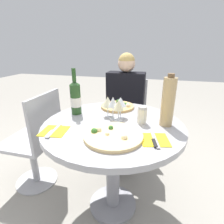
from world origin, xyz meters
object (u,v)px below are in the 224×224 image
Objects in this scene: pizza_large at (113,135)px; tall_carafe at (168,102)px; chair_behind_diner at (126,119)px; seated_diner at (124,117)px; chair_empty_side at (37,143)px; wine_bottle at (76,98)px; dining_table at (113,140)px.

tall_carafe is at bearing 40.00° from pizza_large.
chair_behind_diner is 2.59× the size of pizza_large.
seated_diner is (-0.00, -0.14, 0.08)m from chair_behind_diner.
chair_empty_side is 0.59m from wine_bottle.
dining_table is at bearing -170.57° from tall_carafe.
seated_diner reaches higher than tall_carafe.
dining_table is 0.24m from pizza_large.
pizza_large is at bearing -39.17° from wine_bottle.
chair_empty_side is at bearing 46.66° from chair_behind_diner.
chair_empty_side is 0.87m from pizza_large.
tall_carafe reaches higher than chair_behind_diner.
seated_diner is 3.44× the size of pizza_large.
seated_diner is 0.71m from wine_bottle.
chair_empty_side reaches higher than pizza_large.
chair_behind_diner reaches higher than pizza_large.
wine_bottle is (0.40, 0.02, 0.43)m from chair_empty_side.
seated_diner is 0.81m from tall_carafe.
chair_behind_diner and chair_empty_side have the same top height.
chair_behind_diner is at bearing 93.24° from dining_table.
tall_carafe is (0.34, 0.06, 0.29)m from dining_table.
chair_behind_diner is at bearing -90.00° from seated_diner.
seated_diner is at bearing 63.92° from wine_bottle.
seated_diner reaches higher than chair_empty_side.
pizza_large is 0.41m from tall_carafe.
chair_behind_diner is at bearing 117.70° from tall_carafe.
seated_diner reaches higher than dining_table.
seated_diner is at bearing 90.00° from chair_behind_diner.
wine_bottle reaches higher than tall_carafe.
chair_empty_side reaches higher than dining_table.
pizza_large is at bearing -76.42° from dining_table.
pizza_large is (0.76, -0.28, 0.32)m from chair_empty_side.
chair_behind_diner is at bearing 95.28° from pizza_large.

